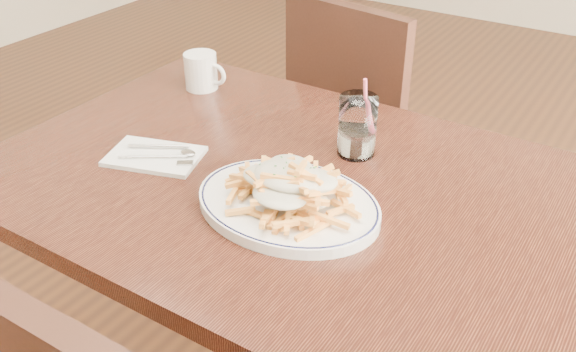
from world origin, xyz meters
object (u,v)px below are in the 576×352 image
Objects in this scene: chair_far at (361,122)px; loaded_fries at (288,181)px; water_glass at (357,129)px; coffee_mug at (202,71)px; table at (293,213)px; fries_plate at (288,204)px.

loaded_fries is at bearing -72.66° from chair_far.
water_glass is 0.48m from coffee_mug.
water_glass is (0.05, 0.16, 0.13)m from table.
fries_plate is 2.03× the size of water_glass.
water_glass is (0.01, 0.25, 0.04)m from fries_plate.
coffee_mug reaches higher than table.
chair_far is at bearing 107.34° from loaded_fries.
loaded_fries reaches higher than coffee_mug.
table is 0.17m from loaded_fries.
table is at bearing -30.10° from coffee_mug.
water_glass is at bearing -65.36° from chair_far.
chair_far is 0.90m from fries_plate.
chair_far reaches higher than fries_plate.
water_glass is at bearing 70.73° from table.
chair_far is at bearing 107.34° from fries_plate.
chair_far reaches higher than coffee_mug.
table is 0.14m from fries_plate.
loaded_fries is 1.53× the size of water_glass.
loaded_fries is (0.26, -0.82, 0.30)m from chair_far.
fries_plate is (0.26, -0.82, 0.26)m from chair_far.
loaded_fries is at bearing -35.69° from coffee_mug.
loaded_fries reaches higher than table.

